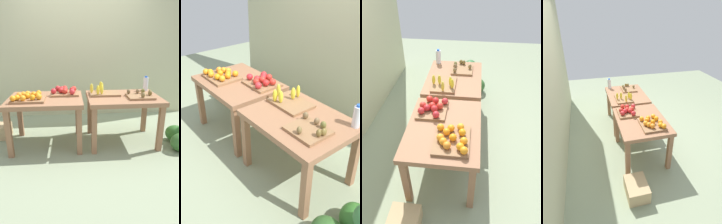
# 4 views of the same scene
# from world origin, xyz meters

# --- Properties ---
(ground_plane) EXTENTS (8.00, 8.00, 0.00)m
(ground_plane) POSITION_xyz_m (0.00, 0.00, 0.00)
(ground_plane) COLOR gray
(back_wall) EXTENTS (4.40, 0.12, 3.00)m
(back_wall) POSITION_xyz_m (0.00, 1.35, 1.50)
(back_wall) COLOR #BCBB92
(back_wall) RESTS_ON ground_plane
(display_table_left) EXTENTS (1.04, 0.80, 0.72)m
(display_table_left) POSITION_xyz_m (-0.56, 0.00, 0.62)
(display_table_left) COLOR #966647
(display_table_left) RESTS_ON ground_plane
(display_table_right) EXTENTS (1.04, 0.80, 0.72)m
(display_table_right) POSITION_xyz_m (0.56, 0.00, 0.62)
(display_table_right) COLOR #966647
(display_table_right) RESTS_ON ground_plane
(orange_bin) EXTENTS (0.44, 0.36, 0.11)m
(orange_bin) POSITION_xyz_m (-0.77, -0.12, 0.76)
(orange_bin) COLOR #906744
(orange_bin) RESTS_ON display_table_left
(apple_bin) EXTENTS (0.41, 0.36, 0.11)m
(apple_bin) POSITION_xyz_m (-0.29, 0.17, 0.77)
(apple_bin) COLOR #906744
(apple_bin) RESTS_ON display_table_left
(banana_crate) EXTENTS (0.44, 0.33, 0.17)m
(banana_crate) POSITION_xyz_m (0.28, 0.11, 0.76)
(banana_crate) COLOR #906744
(banana_crate) RESTS_ON display_table_right
(kiwi_bin) EXTENTS (0.36, 0.32, 0.10)m
(kiwi_bin) POSITION_xyz_m (0.78, -0.09, 0.75)
(kiwi_bin) COLOR #906744
(kiwi_bin) RESTS_ON display_table_right
(water_bottle) EXTENTS (0.08, 0.08, 0.23)m
(water_bottle) POSITION_xyz_m (0.99, 0.30, 0.83)
(water_bottle) COLOR silver
(water_bottle) RESTS_ON display_table_right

